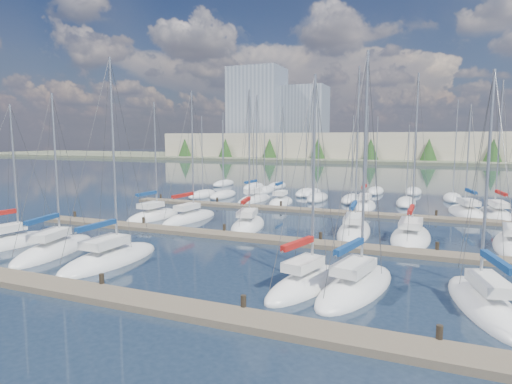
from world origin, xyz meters
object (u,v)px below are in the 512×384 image
at_px(sailboat_r, 496,215).
at_px(sailboat_k, 354,231).
at_px(sailboat_q, 467,213).
at_px(sailboat_j, 248,225).
at_px(sailboat_b, 54,250).
at_px(sailboat_e, 356,287).
at_px(sailboat_o, 281,202).
at_px(sailboat_h, 153,216).
at_px(sailboat_c, 110,259).
at_px(sailboat_d, 306,284).
at_px(sailboat_p, 365,206).
at_px(sailboat_f, 485,305).
at_px(sailboat_l, 411,237).
at_px(sailboat_i, 190,218).
at_px(sailboat_n, 254,199).
at_px(sailboat_a, 11,243).

relative_size(sailboat_r, sailboat_k, 1.00).
bearing_deg(sailboat_q, sailboat_j, -153.52).
xyz_separation_m(sailboat_b, sailboat_e, (20.31, 0.46, 0.01)).
relative_size(sailboat_r, sailboat_o, 1.16).
xyz_separation_m(sailboat_b, sailboat_k, (17.90, 13.99, 0.01)).
bearing_deg(sailboat_h, sailboat_r, 28.20).
bearing_deg(sailboat_r, sailboat_c, -139.43).
height_order(sailboat_d, sailboat_e, sailboat_e).
distance_m(sailboat_d, sailboat_p, 27.86).
bearing_deg(sailboat_f, sailboat_b, 166.25).
bearing_deg(sailboat_h, sailboat_l, 4.73).
relative_size(sailboat_h, sailboat_j, 0.95).
relative_size(sailboat_q, sailboat_d, 1.03).
bearing_deg(sailboat_i, sailboat_r, 31.29).
distance_m(sailboat_r, sailboat_b, 40.37).
xyz_separation_m(sailboat_n, sailboat_j, (5.73, -15.12, -0.02)).
relative_size(sailboat_r, sailboat_l, 1.06).
bearing_deg(sailboat_q, sailboat_p, 166.20).
bearing_deg(sailboat_p, sailboat_i, -136.95).
relative_size(sailboat_q, sailboat_a, 1.10).
distance_m(sailboat_o, sailboat_a, 29.17).
bearing_deg(sailboat_l, sailboat_f, -73.13).
height_order(sailboat_b, sailboat_a, sailboat_b).
distance_m(sailboat_i, sailboat_j, 6.54).
bearing_deg(sailboat_c, sailboat_j, 75.36).
distance_m(sailboat_i, sailboat_o, 14.04).
xyz_separation_m(sailboat_r, sailboat_j, (-20.94, -14.37, -0.01)).
bearing_deg(sailboat_f, sailboat_n, 115.39).
relative_size(sailboat_h, sailboat_e, 0.94).
bearing_deg(sailboat_j, sailboat_h, 165.43).
xyz_separation_m(sailboat_n, sailboat_f, (23.05, -27.75, -0.02)).
bearing_deg(sailboat_r, sailboat_h, -163.48).
distance_m(sailboat_b, sailboat_l, 26.12).
xyz_separation_m(sailboat_j, sailboat_k, (9.06, 1.11, 0.00)).
distance_m(sailboat_c, sailboat_q, 35.40).
distance_m(sailboat_h, sailboat_d, 23.56).
bearing_deg(sailboat_q, sailboat_f, -104.07).
bearing_deg(sailboat_h, sailboat_c, -59.95).
bearing_deg(sailboat_o, sailboat_h, -125.28).
bearing_deg(sailboat_q, sailboat_h, -165.84).
distance_m(sailboat_n, sailboat_b, 28.18).
distance_m(sailboat_i, sailboat_a, 15.19).
bearing_deg(sailboat_p, sailboat_n, 177.79).
bearing_deg(sailboat_i, sailboat_n, 92.06).
distance_m(sailboat_r, sailboat_e, 28.41).
distance_m(sailboat_d, sailboat_f, 8.33).
bearing_deg(sailboat_f, sailboat_a, 165.84).
relative_size(sailboat_a, sailboat_f, 0.95).
height_order(sailboat_h, sailboat_b, sailboat_h).
bearing_deg(sailboat_p, sailboat_j, -119.14).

